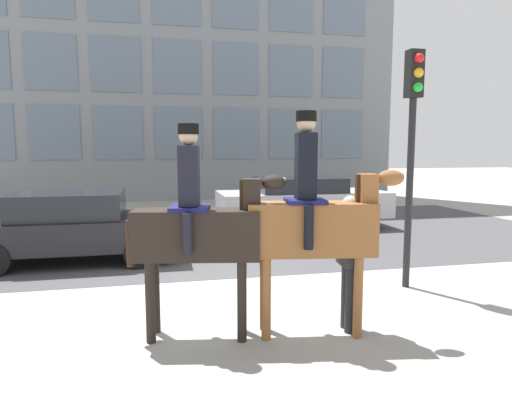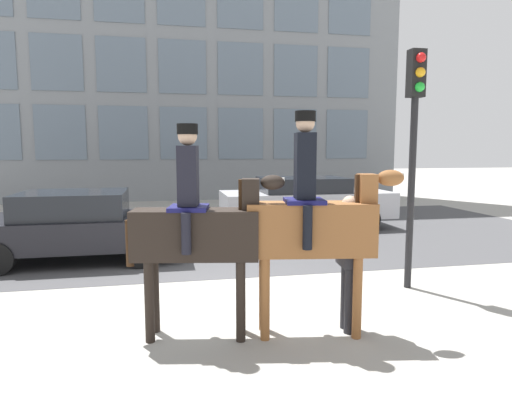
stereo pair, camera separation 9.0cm
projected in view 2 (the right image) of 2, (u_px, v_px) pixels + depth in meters
The scene contains 8 objects.
ground_plane at pixel (225, 288), 7.35m from camera, with size 80.00×80.00×0.00m, color #9E9B93.
road_surface at pixel (200, 234), 11.97m from camera, with size 19.71×8.50×0.01m.
mounted_horse_lead at pixel (198, 228), 5.32m from camera, with size 1.85×0.70×2.52m.
mounted_horse_companion at pixel (313, 222), 5.39m from camera, with size 1.94×0.67×2.67m.
pedestrian_bystander at pixel (348, 253), 5.52m from camera, with size 0.86×0.43×1.68m.
street_car_near_lane at pixel (78, 225), 9.16m from camera, with size 4.06×2.05×1.39m.
street_car_far_lane at pixel (306, 201), 12.84m from camera, with size 4.72×1.95×1.44m.
traffic_light at pixel (414, 130), 7.09m from camera, with size 0.24×0.29×3.74m.
Camera 2 is at (-0.95, -7.09, 2.24)m, focal length 32.00 mm.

